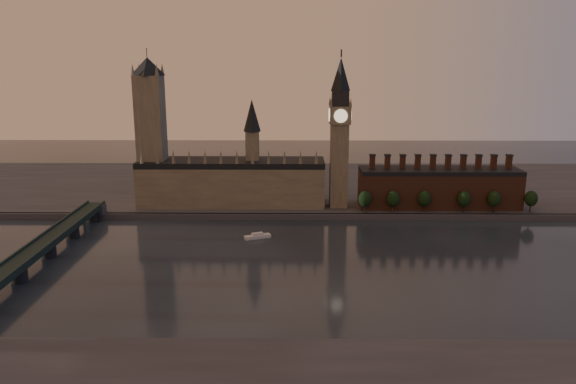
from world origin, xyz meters
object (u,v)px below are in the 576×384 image
big_ben (340,131)px  river_boat (258,236)px  westminster_bridge (31,257)px  victoria_tower (151,127)px

big_ben → river_boat: big_ben is taller
river_boat → westminster_bridge: bearing=-177.5°
victoria_tower → westminster_bridge: size_ratio=0.54×
victoria_tower → big_ben: 130.12m
westminster_bridge → river_boat: 124.24m
big_ben → victoria_tower: bearing=177.8°
victoria_tower → big_ben: victoria_tower is taller
big_ben → river_boat: 97.03m
victoria_tower → westminster_bridge: victoria_tower is taller
victoria_tower → big_ben: size_ratio=1.01×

